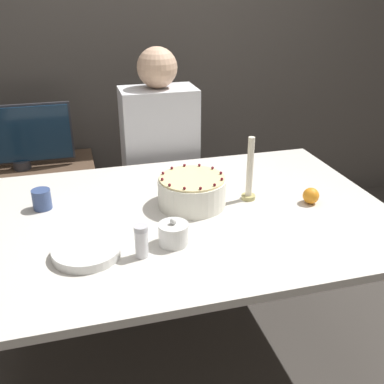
{
  "coord_description": "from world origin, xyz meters",
  "views": [
    {
      "loc": [
        -0.38,
        -1.54,
        1.57
      ],
      "look_at": [
        0.06,
        0.06,
        0.79
      ],
      "focal_mm": 42.0,
      "sensor_mm": 36.0,
      "label": 1
    }
  ],
  "objects_px": {
    "sugar_shaker": "(141,241)",
    "candle": "(250,175)",
    "cake": "(192,191)",
    "sugar_bowl": "(173,234)",
    "tv_monitor": "(17,136)",
    "person_man_blue_shirt": "(161,178)"
  },
  "relations": [
    {
      "from": "cake",
      "to": "candle",
      "type": "bearing_deg",
      "value": -2.57
    },
    {
      "from": "cake",
      "to": "sugar_bowl",
      "type": "xyz_separation_m",
      "value": [
        -0.14,
        -0.28,
        -0.02
      ]
    },
    {
      "from": "sugar_shaker",
      "to": "candle",
      "type": "height_order",
      "value": "candle"
    },
    {
      "from": "sugar_bowl",
      "to": "cake",
      "type": "bearing_deg",
      "value": 62.78
    },
    {
      "from": "person_man_blue_shirt",
      "to": "sugar_shaker",
      "type": "bearing_deg",
      "value": 75.3
    },
    {
      "from": "sugar_bowl",
      "to": "person_man_blue_shirt",
      "type": "relative_size",
      "value": 0.08
    },
    {
      "from": "cake",
      "to": "sugar_shaker",
      "type": "relative_size",
      "value": 2.4
    },
    {
      "from": "cake",
      "to": "person_man_blue_shirt",
      "type": "relative_size",
      "value": 0.22
    },
    {
      "from": "sugar_shaker",
      "to": "candle",
      "type": "bearing_deg",
      "value": 31.93
    },
    {
      "from": "sugar_shaker",
      "to": "person_man_blue_shirt",
      "type": "height_order",
      "value": "person_man_blue_shirt"
    },
    {
      "from": "sugar_bowl",
      "to": "person_man_blue_shirt",
      "type": "bearing_deg",
      "value": 81.3
    },
    {
      "from": "cake",
      "to": "tv_monitor",
      "type": "xyz_separation_m",
      "value": [
        -0.76,
        1.04,
        -0.03
      ]
    },
    {
      "from": "cake",
      "to": "sugar_bowl",
      "type": "distance_m",
      "value": 0.31
    },
    {
      "from": "sugar_shaker",
      "to": "candle",
      "type": "distance_m",
      "value": 0.6
    },
    {
      "from": "sugar_bowl",
      "to": "tv_monitor",
      "type": "relative_size",
      "value": 0.17
    },
    {
      "from": "cake",
      "to": "candle",
      "type": "height_order",
      "value": "candle"
    },
    {
      "from": "person_man_blue_shirt",
      "to": "tv_monitor",
      "type": "relative_size",
      "value": 2.07
    },
    {
      "from": "cake",
      "to": "sugar_bowl",
      "type": "relative_size",
      "value": 2.58
    },
    {
      "from": "cake",
      "to": "tv_monitor",
      "type": "distance_m",
      "value": 1.28
    },
    {
      "from": "candle",
      "to": "person_man_blue_shirt",
      "type": "height_order",
      "value": "person_man_blue_shirt"
    },
    {
      "from": "cake",
      "to": "sugar_bowl",
      "type": "height_order",
      "value": "cake"
    },
    {
      "from": "sugar_shaker",
      "to": "tv_monitor",
      "type": "height_order",
      "value": "tv_monitor"
    }
  ]
}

